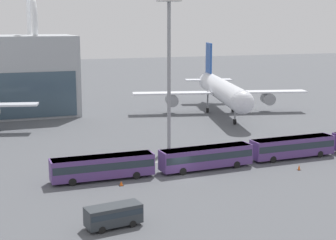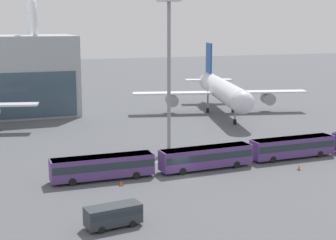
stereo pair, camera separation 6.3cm
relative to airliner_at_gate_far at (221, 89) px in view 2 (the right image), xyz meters
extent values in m
plane|color=#515459|center=(-25.89, -42.44, -5.27)|extent=(440.00, 440.00, 0.00)
torus|color=white|center=(-38.89, 14.54, 14.93)|extent=(1.10, 14.50, 14.50)
cylinder|color=silver|center=(-0.39, -1.60, 0.04)|extent=(12.67, 35.29, 4.44)
sphere|color=silver|center=(-4.57, -18.71, 0.04)|extent=(4.36, 4.36, 4.36)
cone|color=silver|center=(3.79, 15.52, 0.04)|extent=(5.94, 8.52, 4.22)
cube|color=silver|center=(0.12, 0.49, -0.74)|extent=(38.94, 12.65, 0.35)
cylinder|color=gray|center=(10.79, -2.11, -2.32)|extent=(3.39, 3.93, 2.66)
cylinder|color=gray|center=(-10.55, 3.10, -2.32)|extent=(3.39, 3.93, 2.66)
cube|color=#1E4799|center=(3.58, 14.69, 5.19)|extent=(1.88, 6.20, 8.97)
cube|color=silver|center=(3.58, 14.69, 0.48)|extent=(11.99, 5.85, 0.28)
cylinder|color=gray|center=(-3.19, -13.08, -2.56)|extent=(0.36, 0.36, 4.31)
cylinder|color=black|center=(-3.19, -13.08, -4.72)|extent=(0.70, 1.18, 1.10)
cylinder|color=gray|center=(2.93, -0.19, -2.56)|extent=(0.36, 0.36, 4.31)
cylinder|color=black|center=(2.93, -0.19, -4.72)|extent=(0.70, 1.18, 1.10)
cylinder|color=gray|center=(-2.69, 1.18, -2.56)|extent=(0.36, 0.36, 4.31)
cylinder|color=black|center=(-2.69, 1.18, -4.72)|extent=(0.70, 1.18, 1.10)
cube|color=#56387A|center=(-36.04, -39.96, -3.52)|extent=(13.34, 2.68, 2.74)
cube|color=#232D38|center=(-36.04, -39.96, -3.25)|extent=(13.07, 2.71, 0.96)
cube|color=silver|center=(-36.04, -39.96, -2.21)|extent=(12.94, 2.60, 0.12)
cylinder|color=black|center=(-31.90, -38.74, -4.77)|extent=(1.00, 0.30, 1.00)
cylinder|color=black|center=(-31.90, -41.19, -4.77)|extent=(1.00, 0.30, 1.00)
cylinder|color=black|center=(-40.17, -38.72, -4.77)|extent=(1.00, 0.30, 1.00)
cylinder|color=black|center=(-40.17, -41.17, -4.77)|extent=(1.00, 0.30, 1.00)
cube|color=#56387A|center=(-21.51, -40.08, -3.52)|extent=(13.46, 3.38, 2.74)
cube|color=#232D38|center=(-21.51, -40.08, -3.25)|extent=(13.20, 3.40, 0.96)
cube|color=silver|center=(-21.51, -40.08, -2.21)|extent=(13.06, 3.28, 0.12)
cylinder|color=black|center=(-17.45, -38.62, -4.77)|extent=(1.02, 0.35, 1.00)
cylinder|color=black|center=(-17.31, -41.07, -4.77)|extent=(1.02, 0.35, 1.00)
cylinder|color=black|center=(-25.70, -39.08, -4.77)|extent=(1.02, 0.35, 1.00)
cylinder|color=black|center=(-25.57, -41.53, -4.77)|extent=(1.02, 0.35, 1.00)
cube|color=#56387A|center=(-6.98, -39.06, -3.52)|extent=(13.41, 3.03, 2.74)
cube|color=#232D38|center=(-6.98, -39.06, -3.25)|extent=(13.14, 3.05, 0.96)
cube|color=silver|center=(-6.98, -39.06, -2.21)|extent=(13.00, 2.94, 0.12)
cylinder|color=black|center=(-2.88, -37.72, -4.77)|extent=(1.01, 0.33, 1.00)
cylinder|color=black|center=(-2.81, -40.17, -4.77)|extent=(1.01, 0.33, 1.00)
cylinder|color=black|center=(-11.15, -37.96, -4.77)|extent=(1.01, 0.33, 1.00)
cylinder|color=black|center=(-11.08, -40.41, -4.77)|extent=(1.01, 0.33, 1.00)
cube|color=#2D3338|center=(-38.52, -55.57, -4.02)|extent=(5.83, 2.93, 1.91)
cube|color=#232D38|center=(-38.52, -55.57, -3.71)|extent=(5.67, 2.92, 0.57)
cylinder|color=black|center=(-37.06, -54.34, -4.92)|extent=(0.72, 0.32, 0.70)
cylinder|color=black|center=(-36.77, -56.34, -4.92)|extent=(0.72, 0.32, 0.70)
cylinder|color=black|center=(-40.27, -54.80, -4.92)|extent=(0.72, 0.32, 0.70)
cylinder|color=black|center=(-39.97, -56.81, -4.92)|extent=(0.72, 0.32, 0.70)
cylinder|color=gray|center=(-22.24, -27.06, 6.33)|extent=(0.56, 0.56, 23.20)
cube|color=silver|center=(-0.58, -35.38, -5.27)|extent=(10.56, 1.03, 0.01)
cube|color=silver|center=(-29.49, -34.16, -5.27)|extent=(7.38, 0.63, 0.01)
cube|color=black|center=(-34.46, -43.15, -5.26)|extent=(0.60, 0.60, 0.02)
cone|color=#EA5914|center=(-34.46, -43.15, -4.96)|extent=(0.44, 0.44, 0.57)
cube|color=black|center=(-9.66, -44.86, -5.26)|extent=(0.47, 0.47, 0.02)
cone|color=#EA5914|center=(-9.66, -44.86, -4.86)|extent=(0.35, 0.35, 0.77)
camera|label=1|loc=(-49.92, -102.81, 14.79)|focal=55.00mm
camera|label=2|loc=(-49.86, -102.84, 14.79)|focal=55.00mm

